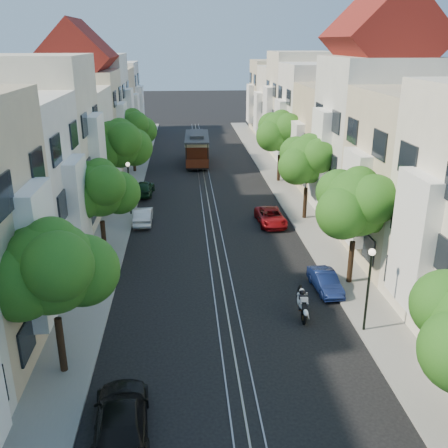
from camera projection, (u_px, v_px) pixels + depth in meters
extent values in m
plane|color=black|center=(207.00, 192.00, 45.69)|extent=(200.00, 200.00, 0.00)
cube|color=gray|center=(285.00, 189.00, 46.22)|extent=(2.50, 80.00, 0.12)
cube|color=gray|center=(127.00, 193.00, 45.12)|extent=(2.50, 80.00, 0.12)
cube|color=gray|center=(201.00, 192.00, 45.64)|extent=(0.06, 80.00, 0.02)
cube|color=gray|center=(207.00, 192.00, 45.68)|extent=(0.06, 80.00, 0.02)
cube|color=gray|center=(213.00, 192.00, 45.73)|extent=(0.06, 80.00, 0.02)
cube|color=tan|center=(207.00, 192.00, 45.69)|extent=(0.08, 80.00, 0.01)
cube|color=white|center=(415.00, 240.00, 22.26)|extent=(0.90, 3.04, 6.05)
cube|color=beige|center=(418.00, 183.00, 29.91)|extent=(7.00, 8.00, 10.00)
cube|color=white|center=(355.00, 197.00, 29.89)|extent=(0.90, 3.04, 5.50)
cube|color=silver|center=(372.00, 141.00, 37.05)|extent=(7.00, 8.00, 12.00)
cube|color=white|center=(321.00, 155.00, 37.09)|extent=(0.90, 3.04, 6.60)
cube|color=#C6B28C|center=(339.00, 141.00, 45.05)|extent=(7.00, 8.00, 9.00)
cube|color=white|center=(297.00, 150.00, 45.01)|extent=(0.90, 3.04, 4.95)
cube|color=white|center=(317.00, 120.00, 52.28)|extent=(7.00, 8.00, 10.50)
cube|color=white|center=(281.00, 128.00, 52.28)|extent=(0.90, 3.04, 5.78)
cube|color=beige|center=(300.00, 106.00, 59.59)|extent=(7.00, 8.00, 11.50)
cube|color=white|center=(268.00, 114.00, 59.62)|extent=(0.90, 3.04, 6.32)
cube|color=silver|center=(286.00, 106.00, 67.42)|extent=(7.00, 8.00, 9.50)
cube|color=white|center=(258.00, 112.00, 67.39)|extent=(0.90, 3.04, 5.23)
cube|color=beige|center=(276.00, 98.00, 74.82)|extent=(7.00, 8.00, 10.00)
cube|color=white|center=(251.00, 103.00, 74.80)|extent=(0.90, 3.04, 5.50)
cube|color=white|center=(39.00, 254.00, 21.05)|extent=(0.90, 3.04, 5.93)
cube|color=white|center=(7.00, 194.00, 28.12)|extent=(7.00, 8.00, 9.80)
cube|color=white|center=(77.00, 205.00, 28.68)|extent=(0.90, 3.04, 5.39)
cube|color=beige|center=(42.00, 148.00, 35.26)|extent=(7.00, 8.00, 11.76)
cube|color=white|center=(98.00, 160.00, 35.88)|extent=(0.90, 3.04, 6.47)
cube|color=silver|center=(68.00, 146.00, 43.25)|extent=(7.00, 8.00, 8.82)
cube|color=white|center=(113.00, 154.00, 43.79)|extent=(0.90, 3.04, 4.85)
cube|color=beige|center=(84.00, 124.00, 50.49)|extent=(7.00, 8.00, 10.29)
cube|color=white|center=(122.00, 131.00, 51.06)|extent=(0.90, 3.04, 5.66)
cube|color=silver|center=(96.00, 109.00, 57.80)|extent=(7.00, 8.00, 11.27)
cube|color=white|center=(130.00, 116.00, 58.40)|extent=(0.90, 3.04, 6.20)
cube|color=#C6B28C|center=(106.00, 109.00, 65.62)|extent=(7.00, 8.00, 9.31)
cube|color=white|center=(136.00, 114.00, 66.17)|extent=(0.90, 3.04, 5.12)
cube|color=white|center=(114.00, 100.00, 73.03)|extent=(7.00, 8.00, 9.80)
cube|color=white|center=(140.00, 105.00, 73.58)|extent=(0.90, 3.04, 5.39)
cylinder|color=black|center=(351.00, 262.00, 28.00)|extent=(0.30, 0.30, 2.45)
sphere|color=#1C5415|center=(356.00, 203.00, 26.80)|extent=(3.64, 3.64, 3.64)
sphere|color=#1C5415|center=(372.00, 207.00, 27.49)|extent=(2.91, 2.91, 2.91)
sphere|color=#1C5415|center=(343.00, 213.00, 26.18)|extent=(2.84, 2.84, 2.84)
sphere|color=#1C5415|center=(359.00, 186.00, 26.59)|extent=(2.18, 2.18, 2.18)
cylinder|color=black|center=(305.00, 203.00, 38.30)|extent=(0.30, 0.30, 2.38)
sphere|color=#1C5415|center=(308.00, 160.00, 37.14)|extent=(3.54, 3.54, 3.54)
sphere|color=#1C5415|center=(320.00, 163.00, 37.83)|extent=(2.83, 2.83, 2.83)
sphere|color=#1C5415|center=(297.00, 166.00, 36.51)|extent=(2.76, 2.76, 2.76)
sphere|color=#1C5415|center=(309.00, 148.00, 36.93)|extent=(2.12, 2.12, 2.12)
cylinder|color=black|center=(279.00, 168.00, 48.57)|extent=(0.30, 0.30, 2.52)
sphere|color=#1C5415|center=(280.00, 131.00, 47.34)|extent=(3.74, 3.74, 3.74)
sphere|color=#1C5415|center=(290.00, 134.00, 48.03)|extent=(3.00, 3.00, 3.00)
sphere|color=#1C5415|center=(271.00, 136.00, 46.71)|extent=(2.92, 2.92, 2.92)
sphere|color=#1C5415|center=(281.00, 122.00, 47.13)|extent=(2.25, 2.25, 2.25)
cylinder|color=black|center=(61.00, 345.00, 20.35)|extent=(0.30, 0.30, 2.45)
sphere|color=#1C5415|center=(51.00, 268.00, 19.16)|extent=(3.64, 3.64, 3.64)
sphere|color=#1C5415|center=(83.00, 270.00, 19.85)|extent=(2.91, 2.91, 2.91)
sphere|color=#1C5415|center=(21.00, 284.00, 18.53)|extent=(2.84, 2.84, 2.84)
sphere|color=#1C5415|center=(51.00, 245.00, 18.95)|extent=(2.18, 2.18, 2.18)
cylinder|color=black|center=(104.00, 238.00, 31.61)|extent=(0.30, 0.30, 2.27)
sphere|color=#1C5415|center=(99.00, 189.00, 30.50)|extent=(3.38, 3.38, 3.38)
sphere|color=#1C5415|center=(119.00, 193.00, 31.19)|extent=(2.70, 2.70, 2.70)
sphere|color=#1C5415|center=(82.00, 198.00, 29.88)|extent=(2.64, 2.64, 2.64)
sphere|color=#1C5415|center=(100.00, 174.00, 30.29)|extent=(2.03, 2.03, 2.03)
cylinder|color=black|center=(123.00, 188.00, 41.84)|extent=(0.30, 0.30, 2.62)
sphere|color=#1C5415|center=(119.00, 144.00, 40.56)|extent=(3.90, 3.90, 3.90)
sphere|color=#1C5415|center=(134.00, 147.00, 41.25)|extent=(3.12, 3.12, 3.12)
sphere|color=#1C5415|center=(107.00, 149.00, 39.94)|extent=(3.04, 3.04, 3.04)
sphere|color=#1C5415|center=(120.00, 132.00, 40.35)|extent=(2.34, 2.34, 2.34)
cylinder|color=black|center=(134.00, 160.00, 52.17)|extent=(0.30, 0.30, 2.38)
sphere|color=#1C5415|center=(132.00, 128.00, 51.01)|extent=(3.54, 3.54, 3.54)
sphere|color=#1C5415|center=(144.00, 131.00, 51.70)|extent=(2.83, 2.83, 2.83)
sphere|color=#1C5415|center=(122.00, 132.00, 50.39)|extent=(2.76, 2.76, 2.76)
sphere|color=#1C5415|center=(133.00, 119.00, 50.80)|extent=(2.12, 2.12, 2.12)
cylinder|color=black|center=(368.00, 292.00, 22.98)|extent=(0.12, 0.12, 4.00)
sphere|color=#FFF2CC|center=(372.00, 252.00, 22.29)|extent=(0.32, 0.32, 0.32)
cylinder|color=black|center=(129.00, 189.00, 38.86)|extent=(0.12, 0.12, 4.00)
sphere|color=#FFF2CC|center=(128.00, 164.00, 38.17)|extent=(0.32, 0.32, 0.32)
torus|color=black|center=(304.00, 317.00, 24.36)|extent=(0.20, 0.83, 0.82)
torus|color=black|center=(299.00, 292.00, 25.46)|extent=(0.48, 0.78, 0.80)
ellipsoid|color=white|center=(302.00, 301.00, 24.81)|extent=(0.53, 1.13, 0.91)
ellipsoid|color=white|center=(303.00, 299.00, 24.49)|extent=(0.43, 0.62, 0.52)
cube|color=black|center=(305.00, 307.00, 24.11)|extent=(0.26, 0.60, 0.35)
cube|color=silver|center=(303.00, 298.00, 24.43)|extent=(0.39, 0.63, 0.33)
sphere|color=black|center=(302.00, 292.00, 24.71)|extent=(0.29, 0.29, 0.29)
cube|color=black|center=(197.00, 159.00, 56.18)|extent=(2.63, 8.36, 0.31)
cube|color=#511D0D|center=(197.00, 148.00, 55.75)|extent=(2.64, 5.26, 2.49)
cube|color=beige|center=(197.00, 140.00, 55.43)|extent=(2.69, 5.31, 0.62)
cube|color=#2D2D30|center=(197.00, 136.00, 55.29)|extent=(2.84, 8.37, 0.19)
cube|color=#2D2D30|center=(197.00, 134.00, 55.20)|extent=(1.59, 4.71, 0.36)
imported|color=#0D1944|center=(325.00, 281.00, 27.46)|extent=(1.38, 3.36, 1.08)
imported|color=maroon|center=(271.00, 217.00, 37.49)|extent=(2.10, 4.25, 1.16)
imported|color=black|center=(121.00, 418.00, 17.31)|extent=(2.25, 4.82, 1.36)
imported|color=silver|center=(143.00, 216.00, 37.61)|extent=(1.31, 3.72, 1.22)
imported|color=#14341E|center=(144.00, 188.00, 44.59)|extent=(1.78, 3.92, 1.30)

